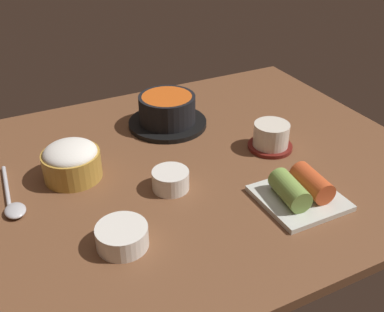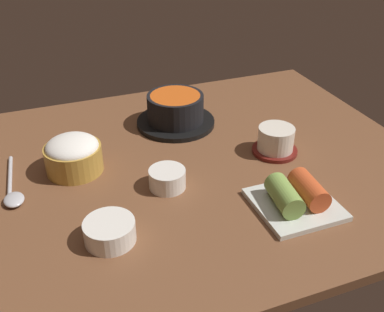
{
  "view_description": "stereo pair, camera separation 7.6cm",
  "coord_description": "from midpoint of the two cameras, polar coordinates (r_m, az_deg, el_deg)",
  "views": [
    {
      "loc": [
        -32.16,
        -69.97,
        52.06
      ],
      "look_at": [
        2.0,
        -2.0,
        5.0
      ],
      "focal_mm": 42.65,
      "sensor_mm": 36.0,
      "label": 1
    },
    {
      "loc": [
        -25.25,
        -73.03,
        52.06
      ],
      "look_at": [
        2.0,
        -2.0,
        5.0
      ],
      "focal_mm": 42.65,
      "sensor_mm": 36.0,
      "label": 2
    }
  ],
  "objects": [
    {
      "name": "rice_bowl",
      "position": [
        0.91,
        -17.19,
        -0.61
      ],
      "size": [
        11.11,
        11.11,
        7.34
      ],
      "color": "#B78C38",
      "rests_on": "dining_table"
    },
    {
      "name": "kimchi_plate",
      "position": [
        0.83,
        10.84,
        -4.41
      ],
      "size": [
        14.01,
        14.01,
        5.17
      ],
      "color": "silver",
      "rests_on": "dining_table"
    },
    {
      "name": "dining_table",
      "position": [
        0.92,
        -4.01,
        -1.88
      ],
      "size": [
        100.0,
        76.0,
        2.0
      ],
      "primitive_type": "cube",
      "color": "brown",
      "rests_on": "ground"
    },
    {
      "name": "tea_cup_with_saucer",
      "position": [
        0.97,
        7.67,
        2.38
      ],
      "size": [
        9.53,
        9.53,
        5.78
      ],
      "color": "maroon",
      "rests_on": "dining_table"
    },
    {
      "name": "banchan_cup_center",
      "position": [
        0.85,
        -5.26,
        -3.0
      ],
      "size": [
        6.92,
        6.92,
        3.73
      ],
      "color": "white",
      "rests_on": "dining_table"
    },
    {
      "name": "stone_pot",
      "position": [
        1.06,
        -5.17,
        5.5
      ],
      "size": [
        18.2,
        18.2,
        7.41
      ],
      "color": "black",
      "rests_on": "dining_table"
    },
    {
      "name": "side_bowl_near",
      "position": [
        0.74,
        -11.71,
        -9.85
      ],
      "size": [
        8.3,
        8.3,
        3.61
      ],
      "color": "white",
      "rests_on": "dining_table"
    },
    {
      "name": "spoon",
      "position": [
        0.88,
        -23.87,
        -5.5
      ],
      "size": [
        3.6,
        17.98,
        1.35
      ],
      "color": "#B7B7BC",
      "rests_on": "dining_table"
    }
  ]
}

